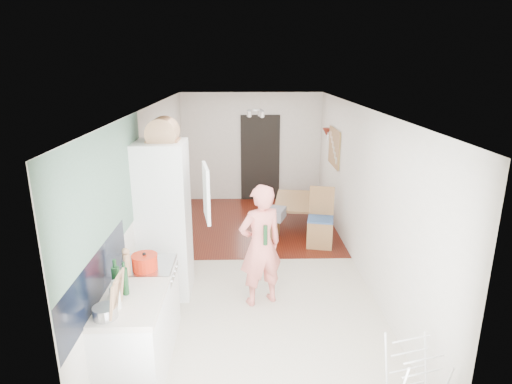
{
  "coord_description": "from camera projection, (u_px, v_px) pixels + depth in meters",
  "views": [
    {
      "loc": [
        -0.19,
        -6.25,
        3.11
      ],
      "look_at": [
        0.0,
        0.2,
        1.17
      ],
      "focal_mm": 30.0,
      "sensor_mm": 36.0,
      "label": 1
    }
  ],
  "objects": [
    {
      "name": "room_shell",
      "position": [
        256.0,
        191.0,
        6.52
      ],
      "size": [
        3.2,
        7.0,
        2.5
      ],
      "primitive_type": null,
      "color": "silver",
      "rests_on": "ground"
    },
    {
      "name": "floor",
      "position": [
        256.0,
        265.0,
        6.88
      ],
      "size": [
        3.2,
        7.0,
        0.01
      ],
      "primitive_type": "cube",
      "color": "beige",
      "rests_on": "ground"
    },
    {
      "name": "wood_floor_overlay",
      "position": [
        253.0,
        223.0,
        8.65
      ],
      "size": [
        3.2,
        3.3,
        0.01
      ],
      "primitive_type": "cube",
      "color": "#50190A",
      "rests_on": "room_shell"
    },
    {
      "name": "sage_wall_panel",
      "position": [
        107.0,
        191.0,
        4.39
      ],
      "size": [
        0.02,
        3.0,
        1.3
      ],
      "primitive_type": "cube",
      "color": "slate",
      "rests_on": "room_shell"
    },
    {
      "name": "tile_splashback",
      "position": [
        98.0,
        278.0,
        4.06
      ],
      "size": [
        0.02,
        1.9,
        0.5
      ],
      "primitive_type": "cube",
      "color": "black",
      "rests_on": "room_shell"
    },
    {
      "name": "doorway_recess",
      "position": [
        260.0,
        158.0,
        9.93
      ],
      "size": [
        0.9,
        0.04,
        2.0
      ],
      "primitive_type": "cube",
      "color": "black",
      "rests_on": "room_shell"
    },
    {
      "name": "base_cabinet",
      "position": [
        134.0,
        343.0,
        4.28
      ],
      "size": [
        0.6,
        0.9,
        0.86
      ],
      "primitive_type": "cube",
      "color": "white",
      "rests_on": "room_shell"
    },
    {
      "name": "worktop",
      "position": [
        130.0,
        302.0,
        4.15
      ],
      "size": [
        0.62,
        0.92,
        0.06
      ],
      "primitive_type": "cube",
      "color": "silver",
      "rests_on": "room_shell"
    },
    {
      "name": "range_cooker",
      "position": [
        150.0,
        302.0,
        4.99
      ],
      "size": [
        0.6,
        0.6,
        0.88
      ],
      "primitive_type": "cube",
      "color": "white",
      "rests_on": "room_shell"
    },
    {
      "name": "cooker_top",
      "position": [
        147.0,
        266.0,
        4.86
      ],
      "size": [
        0.6,
        0.6,
        0.04
      ],
      "primitive_type": "cube",
      "color": "#B2B2B5",
      "rests_on": "room_shell"
    },
    {
      "name": "fridge_housing",
      "position": [
        164.0,
        220.0,
        5.79
      ],
      "size": [
        0.66,
        0.66,
        2.15
      ],
      "primitive_type": "cube",
      "color": "white",
      "rests_on": "room_shell"
    },
    {
      "name": "fridge_door",
      "position": [
        206.0,
        193.0,
        5.38
      ],
      "size": [
        0.14,
        0.56,
        0.7
      ],
      "primitive_type": "cube",
      "rotation": [
        0.0,
        0.0,
        -1.4
      ],
      "color": "white",
      "rests_on": "room_shell"
    },
    {
      "name": "fridge_interior",
      "position": [
        186.0,
        186.0,
        5.66
      ],
      "size": [
        0.02,
        0.52,
        0.66
      ],
      "primitive_type": "cube",
      "color": "white",
      "rests_on": "room_shell"
    },
    {
      "name": "pinboard",
      "position": [
        334.0,
        147.0,
        8.3
      ],
      "size": [
        0.03,
        0.9,
        0.7
      ],
      "primitive_type": "cube",
      "color": "tan",
      "rests_on": "room_shell"
    },
    {
      "name": "pinboard_frame",
      "position": [
        334.0,
        147.0,
        8.3
      ],
      "size": [
        0.0,
        0.94,
        0.74
      ],
      "primitive_type": "cube",
      "color": "#987146",
      "rests_on": "room_shell"
    },
    {
      "name": "wall_sconce",
      "position": [
        327.0,
        132.0,
        8.86
      ],
      "size": [
        0.18,
        0.18,
        0.16
      ],
      "primitive_type": "cone",
      "color": "maroon",
      "rests_on": "room_shell"
    },
    {
      "name": "person",
      "position": [
        261.0,
        235.0,
        5.54
      ],
      "size": [
        0.84,
        0.71,
        1.96
      ],
      "primitive_type": "imported",
      "rotation": [
        0.0,
        0.0,
        3.54
      ],
      "color": "#EF7B70",
      "rests_on": "floor"
    },
    {
      "name": "dining_table",
      "position": [
        296.0,
        213.0,
        8.63
      ],
      "size": [
        0.83,
        1.28,
        0.42
      ],
      "primitive_type": "imported",
      "rotation": [
        0.0,
        0.0,
        1.42
      ],
      "color": "#987146",
      "rests_on": "floor"
    },
    {
      "name": "dining_chair",
      "position": [
        321.0,
        218.0,
        7.46
      ],
      "size": [
        0.52,
        0.52,
        1.04
      ],
      "primitive_type": null,
      "rotation": [
        0.0,
        0.0,
        -0.21
      ],
      "color": "#987146",
      "rests_on": "floor"
    },
    {
      "name": "stool",
      "position": [
        271.0,
        227.0,
        7.94
      ],
      "size": [
        0.35,
        0.35,
        0.38
      ],
      "primitive_type": null,
      "rotation": [
        0.0,
        0.0,
        -0.24
      ],
      "color": "#987146",
      "rests_on": "floor"
    },
    {
      "name": "grey_drape",
      "position": [
        272.0,
        214.0,
        7.82
      ],
      "size": [
        0.55,
        0.55,
        0.19
      ],
      "primitive_type": "cube",
      "rotation": [
        0.0,
        0.0,
        -0.34
      ],
      "color": "gray",
      "rests_on": "stool"
    },
    {
      "name": "drying_rack",
      "position": [
        413.0,
        383.0,
        3.81
      ],
      "size": [
        0.46,
        0.44,
        0.76
      ],
      "primitive_type": null,
      "rotation": [
        0.0,
        0.0,
        0.25
      ],
      "color": "white",
      "rests_on": "floor"
    },
    {
      "name": "bread_bin",
      "position": [
        163.0,
        133.0,
        5.49
      ],
      "size": [
        0.45,
        0.43,
        0.22
      ],
      "primitive_type": null,
      "rotation": [
        0.0,
        0.0,
        0.09
      ],
      "color": "tan",
      "rests_on": "fridge_housing"
    },
    {
      "name": "red_casserole",
      "position": [
        145.0,
        262.0,
        4.73
      ],
      "size": [
        0.33,
        0.33,
        0.17
      ],
      "primitive_type": "cylinder",
      "rotation": [
        0.0,
        0.0,
        -0.15
      ],
      "color": "red",
      "rests_on": "cooker_top"
    },
    {
      "name": "steel_pan",
      "position": [
        105.0,
        312.0,
        3.83
      ],
      "size": [
        0.27,
        0.27,
        0.11
      ],
      "primitive_type": "cylinder",
      "rotation": [
        0.0,
        0.0,
        -0.25
      ],
      "color": "#B2B2B5",
      "rests_on": "worktop"
    },
    {
      "name": "held_bottle",
      "position": [
        265.0,
        235.0,
        5.38
      ],
      "size": [
        0.06,
        0.06,
        0.26
      ],
      "primitive_type": "cylinder",
      "color": "#163C1C",
      "rests_on": "person"
    },
    {
      "name": "bottle_a",
      "position": [
        116.0,
        283.0,
        4.12
      ],
      "size": [
        0.09,
        0.09,
        0.33
      ],
      "primitive_type": "cylinder",
      "rotation": [
        0.0,
        0.0,
        -0.27
      ],
      "color": "#163C1C",
      "rests_on": "worktop"
    },
    {
      "name": "bottle_b",
      "position": [
        125.0,
        281.0,
        4.19
      ],
      "size": [
        0.07,
        0.07,
        0.28
      ],
      "primitive_type": "cylinder",
      "rotation": [
        0.0,
        0.0,
        0.09
      ],
      "color": "#163C1C",
      "rests_on": "worktop"
    },
    {
      "name": "bottle_c",
      "position": [
        115.0,
        297.0,
        3.95
      ],
      "size": [
        0.1,
        0.1,
        0.23
      ],
      "primitive_type": "cylinder",
      "rotation": [
        0.0,
        0.0,
        -0.01
      ],
      "color": "silver",
      "rests_on": "worktop"
    },
    {
      "name": "pepper_mill_front",
      "position": [
        126.0,
        264.0,
        4.59
      ],
      "size": [
        0.07,
        0.07,
        0.24
      ],
      "primitive_type": "cylinder",
      "rotation": [
        0.0,
        0.0,
        -0.09
      ],
      "color": "tan",
      "rests_on": "worktop"
    },
    {
      "name": "pepper_mill_back",
      "position": [
        128.0,
        264.0,
        4.61
      ],
      "size": [
        0.07,
        0.07,
        0.23
      ],
      "primitive_type": "cylinder",
      "rotation": [
        0.0,
        0.0,
        0.23
      ],
      "color": "tan",
      "rests_on": "worktop"
    },
    {
      "name": "chopping_boards",
      "position": [
        117.0,
        294.0,
        3.87
      ],
      "size": [
        0.12,
        0.27,
        0.37
      ],
      "primitive_type": null,
      "rotation": [
        0.0,
        0.0,
        0.32
      ],
      "color": "tan",
      "rests_on": "worktop"
    }
  ]
}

